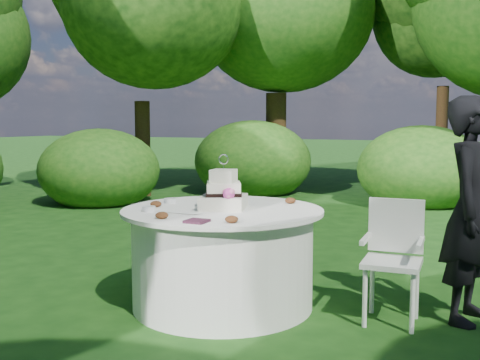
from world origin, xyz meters
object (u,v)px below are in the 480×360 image
object	(u,v)px
napkins	(197,221)
chair	(394,250)
guest	(472,210)
table	(223,257)
cake	(224,194)

from	to	relation	value
napkins	chair	world-z (taller)	chair
napkins	chair	size ratio (longest dim) A/B	0.16
guest	napkins	bearing A→B (deg)	133.51
napkins	table	size ratio (longest dim) A/B	0.09
napkins	table	world-z (taller)	napkins
guest	table	world-z (taller)	guest
table	chair	bearing A→B (deg)	10.71
table	cake	size ratio (longest dim) A/B	3.61
napkins	chair	xyz separation A→B (m)	(1.15, 0.85, -0.26)
guest	chair	xyz separation A→B (m)	(-0.50, -0.22, -0.30)
cake	chair	bearing A→B (deg)	10.98
table	chair	world-z (taller)	chair
table	chair	size ratio (longest dim) A/B	1.78
napkins	chair	bearing A→B (deg)	36.30
cake	guest	bearing A→B (deg)	14.69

